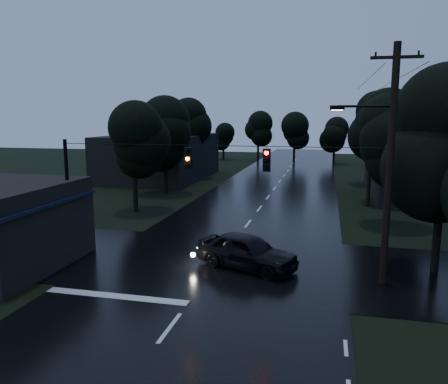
% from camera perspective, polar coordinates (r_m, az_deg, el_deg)
% --- Properties ---
extents(main_road, '(12.00, 120.00, 0.02)m').
position_cam_1_polar(main_road, '(38.95, 5.75, -0.73)').
color(main_road, black).
rests_on(main_road, ground).
extents(cross_street, '(60.00, 9.00, 0.02)m').
position_cam_1_polar(cross_street, '(21.77, -0.62, -9.17)').
color(cross_street, black).
rests_on(cross_street, ground).
extents(building_far_right, '(10.00, 14.00, 4.40)m').
position_cam_1_polar(building_far_right, '(43.22, 25.29, 2.37)').
color(building_far_right, black).
rests_on(building_far_right, ground).
extents(building_far_left, '(10.00, 16.00, 5.00)m').
position_cam_1_polar(building_far_left, '(51.80, -8.27, 4.62)').
color(building_far_left, black).
rests_on(building_far_left, ground).
extents(utility_pole_main, '(3.50, 0.30, 10.00)m').
position_cam_1_polar(utility_pole_main, '(19.23, 20.59, 3.76)').
color(utility_pole_main, black).
rests_on(utility_pole_main, ground).
extents(utility_pole_far, '(2.00, 0.30, 7.50)m').
position_cam_1_polar(utility_pole_far, '(36.28, 18.57, 4.23)').
color(utility_pole_far, black).
rests_on(utility_pole_far, ground).
extents(anchor_pole_left, '(0.18, 0.18, 6.00)m').
position_cam_1_polar(anchor_pole_left, '(23.07, -19.66, -0.96)').
color(anchor_pole_left, black).
rests_on(anchor_pole_left, ground).
extents(span_signals, '(15.00, 0.37, 1.12)m').
position_cam_1_polar(span_signals, '(19.57, 0.23, 4.43)').
color(span_signals, black).
rests_on(span_signals, ground).
extents(tree_corner_near, '(4.48, 4.48, 9.44)m').
position_cam_1_polar(tree_corner_near, '(21.61, 26.91, 5.88)').
color(tree_corner_near, black).
rests_on(tree_corner_near, ground).
extents(tree_left_a, '(3.92, 3.92, 8.26)m').
position_cam_1_polar(tree_left_a, '(33.13, -11.73, 6.42)').
color(tree_left_a, black).
rests_on(tree_left_a, ground).
extents(tree_left_b, '(4.20, 4.20, 8.85)m').
position_cam_1_polar(tree_left_b, '(40.71, -7.75, 7.65)').
color(tree_left_b, black).
rests_on(tree_left_b, ground).
extents(tree_left_c, '(4.48, 4.48, 9.44)m').
position_cam_1_polar(tree_left_c, '(50.33, -4.29, 8.53)').
color(tree_left_c, black).
rests_on(tree_left_c, ground).
extents(tree_right_a, '(4.20, 4.20, 8.85)m').
position_cam_1_polar(tree_right_a, '(30.29, 21.07, 6.39)').
color(tree_right_a, black).
rests_on(tree_right_a, ground).
extents(tree_right_b, '(4.48, 4.48, 9.44)m').
position_cam_1_polar(tree_right_b, '(38.28, 20.43, 7.56)').
color(tree_right_b, black).
rests_on(tree_right_b, ground).
extents(tree_right_c, '(4.76, 4.76, 10.03)m').
position_cam_1_polar(tree_right_c, '(48.28, 19.73, 8.38)').
color(tree_right_c, black).
rests_on(tree_right_c, ground).
extents(car, '(5.28, 3.58, 1.67)m').
position_cam_1_polar(car, '(20.74, 3.01, -7.72)').
color(car, black).
rests_on(car, ground).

